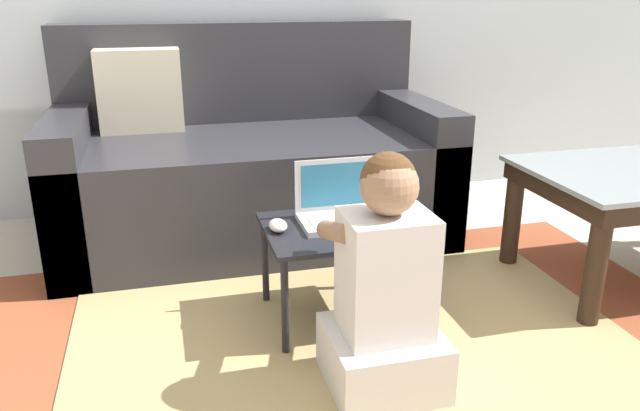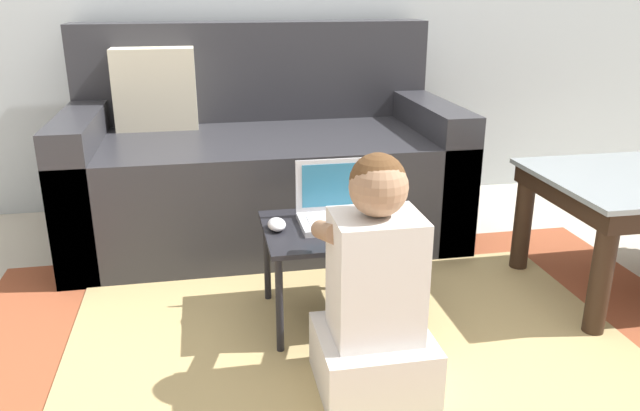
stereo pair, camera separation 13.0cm
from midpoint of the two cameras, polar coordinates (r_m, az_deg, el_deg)
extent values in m
plane|color=beige|center=(2.06, -1.92, -12.66)|extent=(16.00, 16.00, 0.00)
cube|color=#9E4C2D|center=(2.04, 1.53, -12.89)|extent=(2.49, 1.69, 0.01)
cube|color=tan|center=(2.04, 1.53, -12.77)|extent=(1.79, 1.21, 0.00)
cube|color=#2D2D33|center=(2.85, -7.44, 1.79)|extent=(1.68, 0.91, 0.48)
cube|color=#2D2D33|center=(3.09, -8.71, 12.03)|extent=(1.68, 0.20, 0.46)
cube|color=#2D2D33|center=(2.85, -22.83, 1.71)|extent=(0.16, 0.91, 0.60)
cube|color=#2D2D33|center=(3.01, 7.00, 4.04)|extent=(0.16, 0.91, 0.60)
cube|color=beige|center=(2.92, -17.40, 9.97)|extent=(0.36, 0.14, 0.36)
cylinder|color=black|center=(2.24, 22.42, -5.14)|extent=(0.07, 0.07, 0.44)
cylinder|color=black|center=(2.63, 15.88, -0.76)|extent=(0.07, 0.07, 0.44)
cube|color=black|center=(2.06, 0.04, -2.12)|extent=(0.50, 0.40, 0.02)
cylinder|color=black|center=(1.94, -5.16, -9.33)|extent=(0.02, 0.02, 0.33)
cylinder|color=black|center=(2.05, 7.49, -7.76)|extent=(0.02, 0.02, 0.33)
cylinder|color=black|center=(2.25, -6.69, -5.10)|extent=(0.02, 0.02, 0.33)
cylinder|color=black|center=(2.35, 4.29, -3.97)|extent=(0.02, 0.02, 0.33)
cube|color=silver|center=(2.08, 0.52, -1.45)|extent=(0.30, 0.19, 0.02)
cube|color=silver|center=(2.06, 0.65, -1.32)|extent=(0.25, 0.12, 0.00)
cube|color=silver|center=(2.13, -0.12, 1.95)|extent=(0.30, 0.01, 0.18)
cube|color=teal|center=(2.12, -0.09, 1.92)|extent=(0.26, 0.00, 0.15)
ellipsoid|color=silver|center=(2.03, -5.69, -1.84)|extent=(0.06, 0.09, 0.04)
cube|color=silver|center=(1.83, 3.68, -13.86)|extent=(0.31, 0.31, 0.18)
cube|color=silver|center=(1.70, 3.87, -6.38)|extent=(0.24, 0.20, 0.35)
sphere|color=#9E7556|center=(1.61, 4.07, 1.75)|extent=(0.15, 0.15, 0.15)
sphere|color=brown|center=(1.61, 3.98, 2.32)|extent=(0.15, 0.15, 0.15)
cylinder|color=#9E7556|center=(1.73, -0.68, -2.41)|extent=(0.06, 0.24, 0.13)
cylinder|color=#9E7556|center=(1.79, 6.17, -1.73)|extent=(0.06, 0.24, 0.13)
camera|label=1|loc=(0.06, -91.79, -0.63)|focal=35.00mm
camera|label=2|loc=(0.06, 88.21, 0.63)|focal=35.00mm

